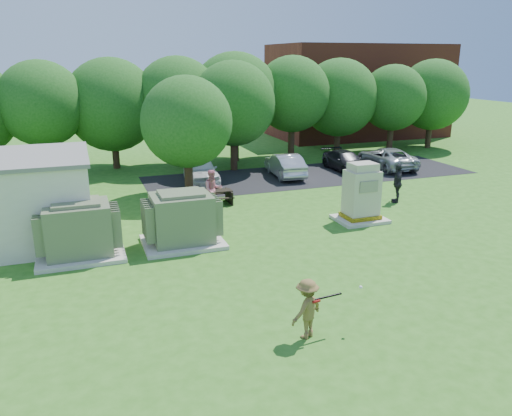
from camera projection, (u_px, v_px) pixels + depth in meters
name	position (u px, v px, depth m)	size (l,w,h in m)	color
ground	(298.00, 281.00, 15.98)	(120.00, 120.00, 0.00)	#2D6619
brick_building	(357.00, 91.00, 44.99)	(15.00, 8.00, 8.00)	maroon
parking_strip	(311.00, 175.00, 30.41)	(20.00, 6.00, 0.01)	#232326
transformer_left	(79.00, 231.00, 17.65)	(3.00, 2.40, 2.07)	beige
transformer_right	(182.00, 220.00, 18.85)	(3.00, 2.40, 2.07)	beige
generator_cabinet	(361.00, 196.00, 21.55)	(2.12, 1.73, 2.58)	beige
picnic_table	(216.00, 196.00, 24.24)	(1.58, 1.18, 0.68)	black
batter	(307.00, 309.00, 12.54)	(1.03, 0.59, 1.59)	brown
person_at_picnic	(213.00, 190.00, 23.28)	(0.92, 0.71, 1.88)	#C56877
person_walking_right	(397.00, 183.00, 24.44)	(1.12, 0.47, 1.92)	black
car_white	(201.00, 170.00, 28.54)	(1.68, 4.18, 1.42)	white
car_silver_a	(285.00, 165.00, 29.90)	(1.47, 4.22, 1.39)	#B2B1B6
car_dark	(345.00, 161.00, 31.48)	(1.69, 4.16, 1.21)	black
car_silver_b	(386.00, 158.00, 32.12)	(2.22, 4.81, 1.34)	#B0B0B5
batting_equipment	(331.00, 296.00, 12.62)	(1.46, 0.25, 0.22)	black
tree_row	(205.00, 102.00, 32.02)	(41.30, 13.30, 7.30)	#47301E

